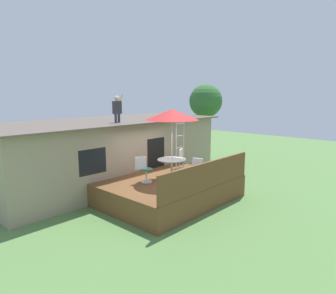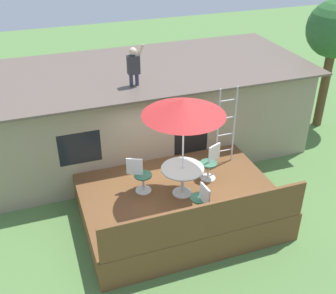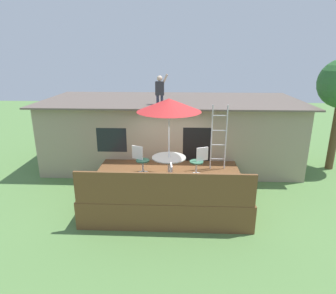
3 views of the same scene
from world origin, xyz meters
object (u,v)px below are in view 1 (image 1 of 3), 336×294
at_px(patio_chair_right, 180,161).
at_px(patio_chair_near, 194,171).
at_px(patio_table, 172,164).
at_px(patio_umbrella, 172,115).
at_px(step_ladder, 180,142).
at_px(backyard_tree, 206,102).
at_px(person_figure, 117,107).
at_px(patio_chair_left, 144,170).

xyz_separation_m(patio_chair_right, patio_chair_near, (-0.84, -1.36, 0.00)).
distance_m(patio_table, patio_umbrella, 1.76).
xyz_separation_m(step_ladder, backyard_tree, (4.91, 2.25, 1.50)).
height_order(person_figure, patio_chair_right, person_figure).
relative_size(patio_chair_left, patio_chair_near, 1.00).
xyz_separation_m(person_figure, patio_chair_right, (1.37, -2.09, -2.10)).
relative_size(patio_chair_right, backyard_tree, 0.21).
bearing_deg(patio_umbrella, person_figure, 99.98).
bearing_deg(patio_table, patio_chair_left, 153.90).
distance_m(patio_table, person_figure, 3.21).
bearing_deg(patio_table, step_ladder, 31.48).
relative_size(patio_umbrella, patio_chair_near, 2.76).
height_order(patio_table, step_ladder, step_ladder).
xyz_separation_m(step_ladder, patio_chair_left, (-2.55, -0.53, -0.64)).
bearing_deg(backyard_tree, patio_umbrella, -153.62).
distance_m(person_figure, patio_chair_right, 3.27).
bearing_deg(patio_chair_left, backyard_tree, 46.52).
relative_size(patio_umbrella, person_figure, 2.29).
xyz_separation_m(patio_table, patio_chair_right, (0.94, 0.41, -0.13)).
bearing_deg(patio_umbrella, backyard_tree, 26.38).
height_order(patio_table, person_figure, person_figure).
xyz_separation_m(patio_table, step_ladder, (1.62, 0.99, 0.51)).
height_order(patio_umbrella, backyard_tree, backyard_tree).
relative_size(patio_umbrella, backyard_tree, 0.57).
height_order(patio_table, patio_chair_right, patio_chair_right).
bearing_deg(step_ladder, patio_table, -148.52).
relative_size(patio_table, patio_umbrella, 0.41).
distance_m(patio_umbrella, person_figure, 2.55).
relative_size(step_ladder, patio_chair_near, 2.39).
height_order(step_ladder, person_figure, person_figure).
bearing_deg(patio_chair_left, patio_chair_right, 24.72).
distance_m(patio_umbrella, patio_chair_right, 2.15).
bearing_deg(step_ladder, patio_chair_near, -128.10).
distance_m(patio_chair_left, patio_chair_near, 1.74).
height_order(patio_chair_left, backyard_tree, backyard_tree).
bearing_deg(backyard_tree, person_figure, -173.96).
xyz_separation_m(patio_umbrella, backyard_tree, (6.53, 3.24, 0.25)).
distance_m(patio_umbrella, patio_chair_left, 2.16).
bearing_deg(patio_chair_near, patio_chair_left, 30.48).
relative_size(patio_table, patio_chair_right, 1.13).
distance_m(patio_table, step_ladder, 1.96).
bearing_deg(person_figure, patio_chair_near, -81.17).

